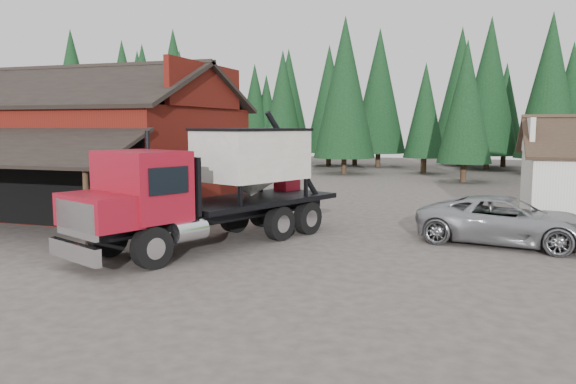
% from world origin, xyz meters
% --- Properties ---
extents(ground, '(120.00, 120.00, 0.00)m').
position_xyz_m(ground, '(0.00, 0.00, 0.00)').
color(ground, '#4D433C').
rests_on(ground, ground).
extents(red_barn, '(12.80, 13.63, 7.18)m').
position_xyz_m(red_barn, '(-11.00, 9.90, 2.69)').
color(red_barn, '#5F150F').
rests_on(red_barn, ground).
extents(conifer_backdrop, '(76.00, 16.00, 16.00)m').
position_xyz_m(conifer_backdrop, '(0.00, 42.00, 0.00)').
color(conifer_backdrop, black).
rests_on(conifer_backdrop, ground).
extents(near_pine_a, '(4.40, 4.40, 11.40)m').
position_xyz_m(near_pine_a, '(-22.00, 28.00, 6.39)').
color(near_pine_a, '#382619').
rests_on(near_pine_a, ground).
extents(near_pine_b, '(3.96, 3.96, 10.40)m').
position_xyz_m(near_pine_b, '(6.00, 30.00, 5.89)').
color(near_pine_b, '#382619').
rests_on(near_pine_b, ground).
extents(near_pine_d, '(5.28, 5.28, 13.40)m').
position_xyz_m(near_pine_d, '(-4.00, 34.00, 7.39)').
color(near_pine_d, '#382619').
rests_on(near_pine_d, ground).
extents(feed_truck, '(6.68, 10.71, 4.72)m').
position_xyz_m(feed_truck, '(-1.72, 4.03, 2.21)').
color(feed_truck, black).
rests_on(feed_truck, ground).
extents(silver_car, '(6.48, 3.82, 1.69)m').
position_xyz_m(silver_car, '(8.00, 7.33, 0.84)').
color(silver_car, '#9EA0A6').
rests_on(silver_car, ground).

